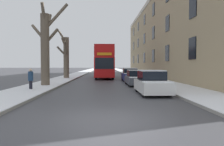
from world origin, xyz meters
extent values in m
plane|color=#424247|center=(0.00, 0.00, 0.00)|extent=(320.00, 320.00, 0.00)
cube|color=gray|center=(-5.46, 53.00, 0.07)|extent=(3.12, 130.00, 0.13)
cube|color=white|center=(-5.46, 53.00, 0.15)|extent=(3.09, 130.00, 0.03)
cube|color=gray|center=(5.46, 53.00, 0.07)|extent=(3.12, 130.00, 0.13)
cube|color=white|center=(5.46, 53.00, 0.15)|extent=(3.09, 130.00, 0.03)
cube|color=tan|center=(11.52, 28.17, 6.32)|extent=(9.00, 48.35, 12.64)
cube|color=black|center=(6.99, 10.44, 3.20)|extent=(0.08, 1.40, 1.80)
cube|color=black|center=(6.99, 17.53, 3.20)|extent=(0.08, 1.40, 1.80)
cube|color=black|center=(6.99, 24.62, 3.20)|extent=(0.08, 1.40, 1.80)
cube|color=black|center=(6.99, 31.72, 3.20)|extent=(0.08, 1.40, 1.80)
cube|color=black|center=(6.99, 38.81, 3.20)|extent=(0.08, 1.40, 1.80)
cube|color=black|center=(6.99, 45.90, 3.20)|extent=(0.08, 1.40, 1.80)
cube|color=black|center=(6.99, 10.44, 6.57)|extent=(0.08, 1.40, 1.80)
cube|color=black|center=(6.99, 17.53, 6.57)|extent=(0.08, 1.40, 1.80)
cube|color=black|center=(6.99, 24.62, 6.57)|extent=(0.08, 1.40, 1.80)
cube|color=black|center=(6.99, 31.72, 6.57)|extent=(0.08, 1.40, 1.80)
cube|color=black|center=(6.99, 38.81, 6.57)|extent=(0.08, 1.40, 1.80)
cube|color=black|center=(6.99, 45.90, 6.57)|extent=(0.08, 1.40, 1.80)
cube|color=black|center=(6.99, 24.62, 9.94)|extent=(0.08, 1.40, 1.80)
cube|color=black|center=(6.99, 31.72, 9.94)|extent=(0.08, 1.40, 1.80)
cube|color=black|center=(6.99, 38.81, 9.94)|extent=(0.08, 1.40, 1.80)
cube|color=black|center=(6.99, 45.90, 9.94)|extent=(0.08, 1.40, 1.80)
cube|color=beige|center=(6.98, 28.17, 12.12)|extent=(0.12, 47.39, 0.44)
cylinder|color=brown|center=(-5.17, 11.43, 3.06)|extent=(0.71, 0.71, 6.13)
cylinder|color=brown|center=(-4.25, 11.54, 5.92)|extent=(2.07, 0.49, 2.33)
cylinder|color=brown|center=(-6.02, 12.49, 4.72)|extent=(1.96, 2.38, 1.83)
cylinder|color=brown|center=(-5.16, 11.01, 6.04)|extent=(0.29, 1.07, 1.73)
cylinder|color=brown|center=(-5.12, 12.17, 5.16)|extent=(0.38, 1.72, 2.56)
cylinder|color=brown|center=(-4.76, 11.96, 4.32)|extent=(1.14, 1.35, 1.55)
cylinder|color=brown|center=(-5.23, 22.03, 2.76)|extent=(0.72, 0.72, 5.52)
cylinder|color=brown|center=(-5.71, 21.98, 5.60)|extent=(1.20, 0.38, 1.65)
cylinder|color=brown|center=(-5.73, 21.64, 3.63)|extent=(1.30, 1.09, 1.34)
cylinder|color=brown|center=(-5.08, 20.85, 3.92)|extent=(0.56, 2.54, 1.88)
cylinder|color=brown|center=(-5.44, 21.70, 4.69)|extent=(0.77, 0.98, 1.54)
cube|color=red|center=(-0.17, 24.14, 1.58)|extent=(2.49, 10.70, 2.48)
cube|color=red|center=(-0.17, 24.14, 3.54)|extent=(2.44, 10.48, 1.44)
cube|color=#B31212|center=(-0.17, 24.14, 4.32)|extent=(2.44, 10.48, 0.12)
cube|color=black|center=(-0.17, 24.14, 2.05)|extent=(2.52, 9.41, 1.29)
cube|color=black|center=(-0.17, 24.14, 3.61)|extent=(2.52, 9.41, 1.09)
cube|color=black|center=(-0.17, 18.81, 2.05)|extent=(2.24, 0.06, 1.35)
cube|color=orange|center=(-0.17, 18.80, 3.18)|extent=(1.74, 0.05, 0.32)
cylinder|color=black|center=(-1.25, 20.93, 0.54)|extent=(0.30, 1.09, 1.09)
cylinder|color=black|center=(0.91, 20.93, 0.54)|extent=(0.30, 1.09, 1.09)
cylinder|color=black|center=(-1.25, 27.13, 0.54)|extent=(0.30, 1.09, 1.09)
cylinder|color=black|center=(0.91, 27.13, 0.54)|extent=(0.30, 1.09, 1.09)
cube|color=silver|center=(2.81, 6.49, 0.51)|extent=(1.72, 4.04, 0.68)
cube|color=black|center=(2.81, 6.65, 1.15)|extent=(1.48, 2.02, 0.60)
cube|color=white|center=(2.81, 6.65, 1.48)|extent=(1.45, 1.92, 0.06)
cube|color=white|center=(2.81, 5.06, 0.87)|extent=(1.55, 1.05, 0.05)
cylinder|color=black|center=(2.06, 5.28, 0.33)|extent=(0.20, 0.65, 0.65)
cylinder|color=black|center=(3.56, 5.28, 0.33)|extent=(0.20, 0.65, 0.65)
cylinder|color=black|center=(2.06, 7.70, 0.33)|extent=(0.20, 0.65, 0.65)
cylinder|color=black|center=(3.56, 7.70, 0.33)|extent=(0.20, 0.65, 0.65)
cube|color=#474C56|center=(2.81, 12.72, 0.48)|extent=(1.89, 4.45, 0.62)
cube|color=black|center=(2.81, 12.90, 1.07)|extent=(1.62, 2.23, 0.57)
cube|color=white|center=(2.81, 12.90, 1.37)|extent=(1.58, 2.12, 0.04)
cube|color=white|center=(2.81, 11.14, 0.80)|extent=(1.70, 1.16, 0.03)
cylinder|color=black|center=(1.98, 11.39, 0.33)|extent=(0.20, 0.66, 0.66)
cylinder|color=black|center=(3.64, 11.39, 0.33)|extent=(0.20, 0.66, 0.66)
cylinder|color=black|center=(1.98, 14.06, 0.33)|extent=(0.20, 0.66, 0.66)
cylinder|color=black|center=(3.64, 14.06, 0.33)|extent=(0.20, 0.66, 0.66)
cube|color=navy|center=(2.81, 18.08, 0.53)|extent=(1.76, 4.21, 0.72)
cube|color=black|center=(2.81, 18.25, 1.16)|extent=(1.51, 2.11, 0.55)
cube|color=white|center=(2.81, 18.25, 1.48)|extent=(1.48, 2.00, 0.09)
cube|color=white|center=(2.81, 16.58, 0.93)|extent=(1.58, 1.10, 0.07)
cylinder|color=black|center=(2.04, 16.81, 0.34)|extent=(0.20, 0.67, 0.67)
cylinder|color=black|center=(3.58, 16.81, 0.34)|extent=(0.20, 0.67, 0.67)
cylinder|color=black|center=(2.04, 19.34, 0.34)|extent=(0.20, 0.67, 0.67)
cylinder|color=black|center=(3.58, 19.34, 0.34)|extent=(0.20, 0.67, 0.67)
cylinder|color=black|center=(-5.40, 8.35, 0.37)|extent=(0.16, 0.16, 0.74)
cylinder|color=black|center=(-5.30, 8.23, 0.37)|extent=(0.16, 0.16, 0.74)
cylinder|color=navy|center=(-5.35, 8.29, 1.06)|extent=(0.35, 0.35, 0.65)
sphere|color=beige|center=(-5.35, 8.29, 1.49)|extent=(0.20, 0.20, 0.20)
camera|label=1|loc=(-0.20, -7.15, 1.81)|focal=35.00mm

